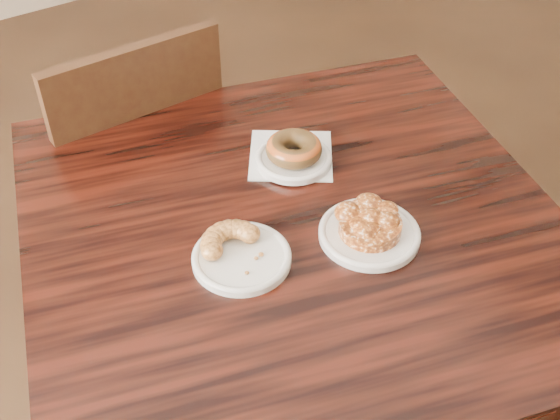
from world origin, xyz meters
TOP-DOWN VIEW (x-y plane):
  - floor at (0.00, 0.00)m, footprint 5.00×5.00m
  - cafe_table at (-0.26, -0.12)m, footprint 1.12×1.12m
  - chair_far at (-0.34, 0.50)m, footprint 0.43×0.43m
  - napkin at (-0.16, 0.03)m, footprint 0.22×0.22m
  - plate_donut at (-0.17, 0.01)m, footprint 0.14×0.14m
  - plate_cruller at (-0.39, -0.15)m, footprint 0.16×0.16m
  - plate_fritter at (-0.18, -0.23)m, footprint 0.17×0.17m
  - glazed_donut at (-0.17, 0.01)m, footprint 0.11×0.11m
  - apple_fritter at (-0.18, -0.23)m, footprint 0.15×0.15m
  - cruller_fragment at (-0.39, -0.15)m, footprint 0.12×0.12m

SIDE VIEW (x-z plane):
  - floor at x=0.00m, z-range 0.00..0.00m
  - cafe_table at x=-0.26m, z-range 0.00..0.75m
  - chair_far at x=-0.34m, z-range 0.00..0.90m
  - napkin at x=-0.16m, z-range 0.75..0.75m
  - plate_cruller at x=-0.39m, z-range 0.75..0.76m
  - plate_fritter at x=-0.18m, z-range 0.75..0.76m
  - plate_donut at x=-0.17m, z-range 0.75..0.77m
  - cruller_fragment at x=-0.39m, z-range 0.76..0.79m
  - apple_fritter at x=-0.18m, z-range 0.76..0.80m
  - glazed_donut at x=-0.17m, z-range 0.77..0.80m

